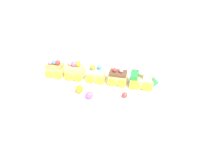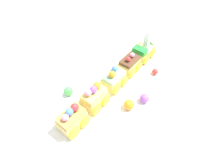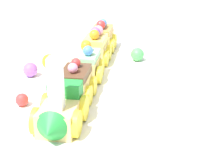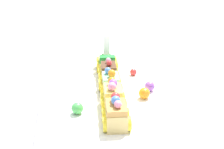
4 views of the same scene
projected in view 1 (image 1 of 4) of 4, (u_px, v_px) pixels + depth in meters
name	position (u px, v px, depth m)	size (l,w,h in m)	color
ground_plane	(103.00, 79.00, 0.75)	(10.00, 10.00, 0.00)	#B2B2B7
display_board	(103.00, 78.00, 0.75)	(0.73, 0.33, 0.01)	white
cake_train_locomotive	(144.00, 80.00, 0.68)	(0.12, 0.07, 0.11)	#E5C675
cake_car_chocolate	(118.00, 77.00, 0.70)	(0.08, 0.07, 0.07)	#E5C675
cake_car_mint	(96.00, 75.00, 0.71)	(0.08, 0.07, 0.07)	#E5C675
cake_car_lemon	(75.00, 71.00, 0.72)	(0.08, 0.07, 0.08)	#E5C675
cake_car_caramel	(56.00, 69.00, 0.74)	(0.08, 0.07, 0.08)	#E5C675
gumball_purple	(89.00, 95.00, 0.63)	(0.03, 0.03, 0.03)	#9956C6
gumball_red	(125.00, 95.00, 0.63)	(0.02, 0.02, 0.02)	red
gumball_green	(78.00, 63.00, 0.81)	(0.03, 0.03, 0.03)	#4CBC56
gumball_orange	(79.00, 89.00, 0.65)	(0.03, 0.03, 0.03)	orange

